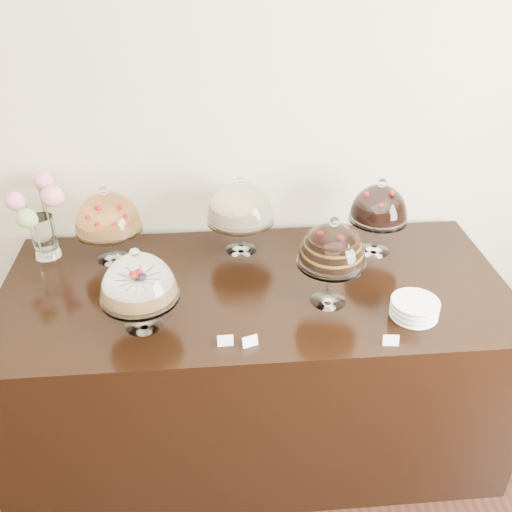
{
  "coord_description": "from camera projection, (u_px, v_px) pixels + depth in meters",
  "views": [
    {
      "loc": [
        0.03,
        0.41,
        2.31
      ],
      "look_at": [
        0.21,
        2.4,
        1.08
      ],
      "focal_mm": 40.0,
      "sensor_mm": 36.0,
      "label": 1
    }
  ],
  "objects": [
    {
      "name": "wall_back",
      "position": [
        200.0,
        112.0,
        2.62
      ],
      "size": [
        5.0,
        0.04,
        3.0
      ],
      "primitive_type": "cube",
      "color": "beige",
      "rests_on": "ground"
    },
    {
      "name": "display_counter",
      "position": [
        255.0,
        363.0,
        2.72
      ],
      "size": [
        2.2,
        1.0,
        0.9
      ],
      "primitive_type": "cube",
      "color": "black",
      "rests_on": "ground"
    },
    {
      "name": "cake_stand_sugar_sponge",
      "position": [
        138.0,
        281.0,
        2.14
      ],
      "size": [
        0.3,
        0.3,
        0.35
      ],
      "color": "white",
      "rests_on": "display_counter"
    },
    {
      "name": "cake_stand_choco_layer",
      "position": [
        332.0,
        248.0,
        2.25
      ],
      "size": [
        0.28,
        0.28,
        0.4
      ],
      "color": "white",
      "rests_on": "display_counter"
    },
    {
      "name": "cake_stand_cheesecake",
      "position": [
        240.0,
        205.0,
        2.61
      ],
      "size": [
        0.32,
        0.32,
        0.38
      ],
      "color": "white",
      "rests_on": "display_counter"
    },
    {
      "name": "cake_stand_dark_choco",
      "position": [
        379.0,
        206.0,
        2.61
      ],
      "size": [
        0.27,
        0.27,
        0.37
      ],
      "color": "white",
      "rests_on": "display_counter"
    },
    {
      "name": "cake_stand_fruit_tart",
      "position": [
        107.0,
        215.0,
        2.55
      ],
      "size": [
        0.31,
        0.31,
        0.37
      ],
      "color": "white",
      "rests_on": "display_counter"
    },
    {
      "name": "flower_vase",
      "position": [
        40.0,
        216.0,
        2.58
      ],
      "size": [
        0.26,
        0.35,
        0.37
      ],
      "color": "white",
      "rests_on": "display_counter"
    },
    {
      "name": "plate_stack",
      "position": [
        414.0,
        309.0,
        2.28
      ],
      "size": [
        0.19,
        0.19,
        0.07
      ],
      "color": "white",
      "rests_on": "display_counter"
    },
    {
      "name": "price_card_left",
      "position": [
        225.0,
        341.0,
        2.13
      ],
      "size": [
        0.06,
        0.02,
        0.04
      ],
      "primitive_type": "cube",
      "rotation": [
        -0.21,
        0.0,
        0.03
      ],
      "color": "white",
      "rests_on": "display_counter"
    },
    {
      "name": "price_card_right",
      "position": [
        391.0,
        340.0,
        2.13
      ],
      "size": [
        0.06,
        0.02,
        0.04
      ],
      "primitive_type": "cube",
      "rotation": [
        -0.21,
        0.0,
        -0.12
      ],
      "color": "white",
      "rests_on": "display_counter"
    },
    {
      "name": "price_card_extra",
      "position": [
        250.0,
        341.0,
        2.13
      ],
      "size": [
        0.06,
        0.03,
        0.04
      ],
      "primitive_type": "cube",
      "rotation": [
        -0.21,
        0.0,
        0.31
      ],
      "color": "white",
      "rests_on": "display_counter"
    }
  ]
}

